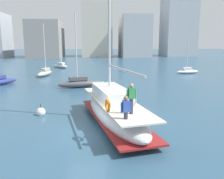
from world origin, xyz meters
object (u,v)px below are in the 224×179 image
Objects in this scene: moored_ketch_distant at (60,65)px; mooring_buoy at (41,112)px; moored_catamaran at (80,82)px; main_sailboat at (114,109)px; moored_cutter_left at (45,72)px; moored_sloop_near at (188,71)px.

moored_ketch_distant reaches higher than mooring_buoy.
mooring_buoy is at bearing -84.84° from moored_ketch_distant.
main_sailboat is at bearing -77.42° from moored_catamaran.
mooring_buoy is at bearing -79.71° from moored_cutter_left.
moored_cutter_left reaches higher than moored_sloop_near.
moored_catamaran is 10.74m from mooring_buoy.
moored_ketch_distant is 32.90m from mooring_buoy.
mooring_buoy is (-2.25, -10.49, -0.37)m from moored_catamaran.
main_sailboat is at bearing -68.89° from moored_cutter_left.
moored_cutter_left is 21.13m from mooring_buoy.
moored_cutter_left is 12.01m from moored_ketch_distant.
moored_sloop_near is 0.82× the size of moored_ketch_distant.
moored_cutter_left is at bearing 111.11° from main_sailboat.
moored_cutter_left is (-6.02, 10.29, -0.02)m from moored_catamaran.
moored_catamaran is at bearing 77.89° from mooring_buoy.
moored_sloop_near is 29.14m from mooring_buoy.
main_sailboat is at bearing -121.73° from moored_sloop_near.
moored_catamaran is 8.89× the size of mooring_buoy.
moored_catamaran is 1.16× the size of moored_ketch_distant.
moored_cutter_left is at bearing 100.29° from mooring_buoy.
moored_cutter_left is 8.56× the size of mooring_buoy.
moored_sloop_near is 25.27m from moored_ketch_distant.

